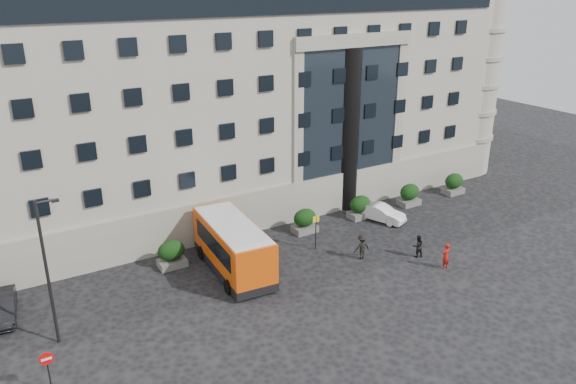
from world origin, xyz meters
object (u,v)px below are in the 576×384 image
street_lamp (48,268)px  bus_stop_sign (316,227)px  no_entry_sign (47,365)px  parked_car_b (2,307)px  hedge_f (454,183)px  white_taxi (381,213)px  hedge_b (242,236)px  pedestrian_a (446,256)px  pedestrian_c (362,247)px  hedge_a (171,254)px  hedge_d (360,207)px  minibus (233,245)px  hedge_e (409,195)px  hedge_c (305,221)px  pedestrian_b (418,246)px

street_lamp → bus_stop_sign: street_lamp is taller
no_entry_sign → parked_car_b: bearing=98.6°
hedge_f → white_taxi: hedge_f is taller
bus_stop_sign → white_taxi: 7.40m
hedge_b → pedestrian_a: bearing=-43.6°
hedge_f → white_taxi: size_ratio=0.47×
bus_stop_sign → parked_car_b: bus_stop_sign is taller
pedestrian_c → pedestrian_a: bearing=140.4°
street_lamp → hedge_a: bearing=31.2°
hedge_b → hedge_d: size_ratio=1.00×
minibus → pedestrian_c: (8.14, -3.00, -0.93)m
hedge_d → street_lamp: 24.27m
pedestrian_a → pedestrian_c: (-3.82, 3.92, -0.03)m
hedge_f → pedestrian_c: 15.65m
hedge_e → white_taxi: hedge_e is taller
hedge_c → hedge_a: bearing=180.0°
hedge_c → hedge_f: 15.60m
hedge_a → hedge_e: bearing=0.0°
hedge_c → no_entry_sign: size_ratio=0.79×
hedge_b → hedge_d: bearing=0.0°
hedge_d → white_taxi: hedge_d is taller
hedge_e → minibus: minibus is taller
hedge_f → hedge_b: bearing=180.0°
bus_stop_sign → parked_car_b: size_ratio=0.63×
hedge_f → pedestrian_a: 14.40m
hedge_e → no_entry_sign: size_ratio=0.79×
no_entry_sign → pedestrian_b: no_entry_sign is taller
hedge_d → bus_stop_sign: bus_stop_sign is taller
hedge_d → minibus: minibus is taller
hedge_f → no_entry_sign: size_ratio=0.79×
hedge_a → hedge_e: same height
no_entry_sign → pedestrian_a: (24.20, -0.68, -0.75)m
hedge_a → hedge_d: size_ratio=1.00×
pedestrian_a → hedge_d: bearing=-97.7°
hedge_c → white_taxi: size_ratio=0.47×
no_entry_sign → minibus: bearing=27.0°
minibus → white_taxi: minibus is taller
hedge_d → pedestrian_c: 7.01m
hedge_d → pedestrian_a: hedge_d is taller
pedestrian_b → hedge_b: bearing=-22.3°
white_taxi → pedestrian_b: size_ratio=2.44×
pedestrian_a → parked_car_b: bearing=-24.2°
pedestrian_b → hedge_a: bearing=-11.3°
hedge_e → minibus: bearing=-171.6°
parked_car_b → hedge_b: bearing=10.2°
hedge_a → hedge_b: same height
parked_car_b → pedestrian_b: bearing=-7.4°
hedge_a → parked_car_b: bearing=-175.5°
hedge_a → street_lamp: 9.89m
hedge_f → pedestrian_b: (-11.18, -7.34, -0.13)m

